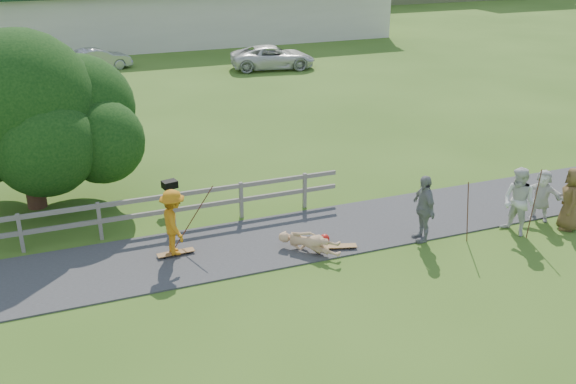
# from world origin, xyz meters

# --- Properties ---
(ground) EXTENTS (260.00, 260.00, 0.00)m
(ground) POSITION_xyz_m (0.00, 0.00, 0.00)
(ground) COLOR #385E1B
(ground) RESTS_ON ground
(path) EXTENTS (34.00, 3.00, 0.04)m
(path) POSITION_xyz_m (0.00, 1.50, 0.02)
(path) COLOR #333335
(path) RESTS_ON ground
(fence) EXTENTS (15.05, 0.10, 1.10)m
(fence) POSITION_xyz_m (-4.62, 3.30, 0.72)
(fence) COLOR #625D56
(fence) RESTS_ON ground
(strip_mall) EXTENTS (32.50, 10.75, 5.10)m
(strip_mall) POSITION_xyz_m (4.00, 34.94, 2.58)
(strip_mall) COLOR beige
(strip_mall) RESTS_ON ground
(skater_rider) EXTENTS (0.73, 1.17, 1.75)m
(skater_rider) POSITION_xyz_m (-2.31, 1.63, 0.87)
(skater_rider) COLOR #C27412
(skater_rider) RESTS_ON ground
(skater_fallen) EXTENTS (1.55, 1.42, 0.62)m
(skater_fallen) POSITION_xyz_m (0.98, 0.53, 0.31)
(skater_fallen) COLOR tan
(skater_fallen) RESTS_ON ground
(spectator_a) EXTENTS (0.94, 1.08, 1.92)m
(spectator_a) POSITION_xyz_m (6.76, -0.47, 0.96)
(spectator_a) COLOR silver
(spectator_a) RESTS_ON ground
(spectator_b) EXTENTS (0.57, 1.14, 1.88)m
(spectator_b) POSITION_xyz_m (4.13, 0.14, 0.94)
(spectator_b) COLOR gray
(spectator_b) RESTS_ON ground
(spectator_c) EXTENTS (0.98, 1.06, 1.82)m
(spectator_c) POSITION_xyz_m (8.36, -0.74, 0.91)
(spectator_c) COLOR brown
(spectator_c) RESTS_ON ground
(spectator_d) EXTENTS (1.16, 1.43, 1.53)m
(spectator_d) POSITION_xyz_m (8.03, 0.04, 0.76)
(spectator_d) COLOR silver
(spectator_d) RESTS_ON ground
(car_silver) EXTENTS (4.05, 2.15, 1.27)m
(car_silver) POSITION_xyz_m (-1.76, 25.93, 0.63)
(car_silver) COLOR #93959A
(car_silver) RESTS_ON ground
(car_white) EXTENTS (5.22, 3.00, 1.37)m
(car_white) POSITION_xyz_m (7.95, 22.55, 0.69)
(car_white) COLOR silver
(car_white) RESTS_ON ground
(tree) EXTENTS (6.93, 6.93, 3.92)m
(tree) POSITION_xyz_m (-5.58, 6.28, 1.96)
(tree) COLOR black
(tree) RESTS_ON ground
(bbq) EXTENTS (0.48, 0.41, 0.92)m
(bbq) POSITION_xyz_m (-1.81, 4.62, 0.46)
(bbq) COLOR black
(bbq) RESTS_ON ground
(longboard_rider) EXTENTS (0.98, 0.28, 0.11)m
(longboard_rider) POSITION_xyz_m (-2.31, 1.63, 0.05)
(longboard_rider) COLOR brown
(longboard_rider) RESTS_ON ground
(longboard_fallen) EXTENTS (1.00, 0.50, 0.11)m
(longboard_fallen) POSITION_xyz_m (1.78, 0.43, 0.05)
(longboard_fallen) COLOR brown
(longboard_fallen) RESTS_ON ground
(helmet) EXTENTS (0.27, 0.27, 0.27)m
(helmet) POSITION_xyz_m (1.58, 0.88, 0.14)
(helmet) COLOR red
(helmet) RESTS_ON ground
(pole_rider) EXTENTS (0.03, 0.03, 2.00)m
(pole_rider) POSITION_xyz_m (-1.71, 2.03, 1.00)
(pole_rider) COLOR #512D20
(pole_rider) RESTS_ON ground
(pole_spec_left) EXTENTS (0.03, 0.03, 1.77)m
(pole_spec_left) POSITION_xyz_m (5.16, -0.39, 0.88)
(pole_spec_left) COLOR #512D20
(pole_spec_left) RESTS_ON ground
(pole_spec_right) EXTENTS (0.03, 0.03, 1.99)m
(pole_spec_right) POSITION_xyz_m (6.98, -0.81, 1.00)
(pole_spec_right) COLOR #512D20
(pole_spec_right) RESTS_ON ground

